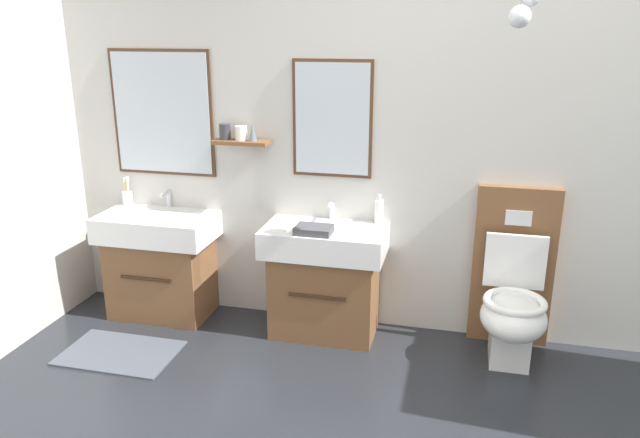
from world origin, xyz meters
The scene contains 10 objects.
wall_back centered at (-0.02, 1.67, 1.30)m, with size 5.50×0.65×2.60m.
bath_mat centered at (-1.97, 0.84, 0.01)m, with size 0.68×0.44×0.01m, color #474C56.
vanity_sink_left centered at (-1.97, 1.42, 0.38)m, with size 0.76×0.46×0.71m.
tap_on_left_sink centered at (-1.97, 1.58, 0.78)m, with size 0.03×0.13×0.11m.
vanity_sink_right centered at (-0.82, 1.42, 0.38)m, with size 0.76×0.46×0.71m.
tap_on_right_sink centered at (-0.82, 1.58, 0.78)m, with size 0.03×0.13×0.11m.
toilet centered at (0.32, 1.41, 0.38)m, with size 0.48×0.63×1.00m.
toothbrush_cup centered at (-2.27, 1.57, 0.77)m, with size 0.07×0.07×0.20m.
soap_dispenser centered at (-0.52, 1.58, 0.79)m, with size 0.06×0.06×0.19m.
folded_hand_towel centered at (-0.86, 1.29, 0.74)m, with size 0.22×0.16×0.04m, color #47474C.
Camera 1 is at (-0.02, -2.01, 1.89)m, focal length 33.76 mm.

